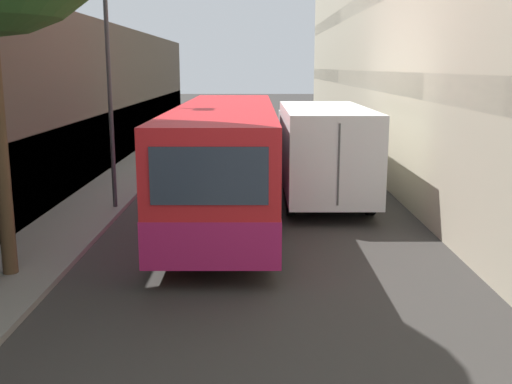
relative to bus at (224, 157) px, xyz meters
The scene contains 5 objects.
ground_plane 1.99m from the bus, 48.88° to the right, with size 150.00×150.00×0.00m, color #33302D.
sidewalk_left 4.25m from the bus, 166.63° to the right, with size 1.95×60.00×0.12m.
bus is the anchor object (origin of this frame).
box_truck 3.83m from the bus, 42.43° to the left, with size 2.40×8.68×2.80m.
street_lamp 4.68m from the bus, behind, with size 0.36×0.80×7.13m.
Camera 1 is at (-0.00, -0.08, 3.95)m, focal length 42.00 mm.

